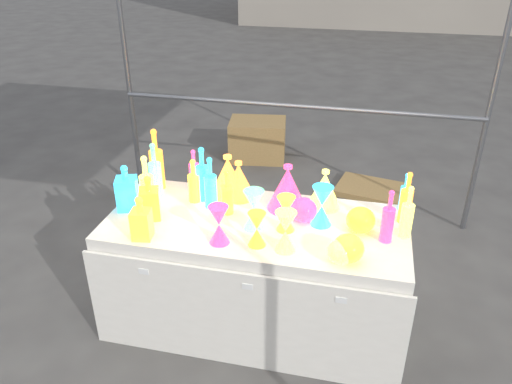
% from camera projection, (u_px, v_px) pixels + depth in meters
% --- Properties ---
extents(ground, '(80.00, 80.00, 0.00)m').
position_uv_depth(ground, '(256.00, 317.00, 3.34)').
color(ground, '#5E5B57').
rests_on(ground, ground).
extents(display_table, '(1.84, 0.83, 0.75)m').
position_uv_depth(display_table, '(256.00, 273.00, 3.15)').
color(display_table, white).
rests_on(display_table, ground).
extents(cardboard_box_closed, '(0.66, 0.52, 0.44)m').
position_uv_depth(cardboard_box_closed, '(258.00, 140.00, 5.55)').
color(cardboard_box_closed, '#A37E4A').
rests_on(cardboard_box_closed, ground).
extents(cardboard_box_flat, '(0.75, 0.60, 0.06)m').
position_uv_depth(cardboard_box_flat, '(372.00, 190.00, 4.91)').
color(cardboard_box_flat, '#A37E4A').
rests_on(cardboard_box_flat, ground).
extents(bottle_0, '(0.08, 0.08, 0.29)m').
position_uv_depth(bottle_0, '(194.00, 181.00, 3.15)').
color(bottle_0, red).
rests_on(bottle_0, display_table).
extents(bottle_1, '(0.11, 0.11, 0.36)m').
position_uv_depth(bottle_1, '(202.00, 174.00, 3.15)').
color(bottle_1, '#198C1E').
rests_on(bottle_1, display_table).
extents(bottle_2, '(0.11, 0.11, 0.42)m').
position_uv_depth(bottle_2, '(156.00, 159.00, 3.28)').
color(bottle_2, yellow).
rests_on(bottle_2, display_table).
extents(bottle_3, '(0.09, 0.09, 0.27)m').
position_uv_depth(bottle_3, '(194.00, 169.00, 3.32)').
color(bottle_3, '#1B479F').
rests_on(bottle_3, display_table).
extents(bottle_4, '(0.11, 0.11, 0.36)m').
position_uv_depth(bottle_4, '(147.00, 183.00, 3.03)').
color(bottle_4, '#146F7D').
rests_on(bottle_4, display_table).
extents(bottle_5, '(0.10, 0.10, 0.38)m').
position_uv_depth(bottle_5, '(155.00, 171.00, 3.17)').
color(bottle_5, '#AE226A').
rests_on(bottle_5, display_table).
extents(bottle_6, '(0.09, 0.09, 0.29)m').
position_uv_depth(bottle_6, '(227.00, 192.00, 3.01)').
color(bottle_6, red).
rests_on(bottle_6, display_table).
extents(bottle_7, '(0.10, 0.10, 0.34)m').
position_uv_depth(bottle_7, '(210.00, 182.00, 3.07)').
color(bottle_7, '#198C1E').
rests_on(bottle_7, display_table).
extents(decanter_0, '(0.12, 0.12, 0.26)m').
position_uv_depth(decanter_0, '(141.00, 217.00, 2.77)').
color(decanter_0, red).
rests_on(decanter_0, display_table).
extents(decanter_1, '(0.15, 0.15, 0.28)m').
position_uv_depth(decanter_1, '(149.00, 197.00, 2.96)').
color(decanter_1, yellow).
rests_on(decanter_1, display_table).
extents(decanter_2, '(0.16, 0.16, 0.30)m').
position_uv_depth(decanter_2, '(126.00, 187.00, 3.06)').
color(decanter_2, '#198C1E').
rests_on(decanter_2, display_table).
extents(hourglass_0, '(0.13, 0.13, 0.20)m').
position_uv_depth(hourglass_0, '(257.00, 229.00, 2.72)').
color(hourglass_0, yellow).
rests_on(hourglass_0, display_table).
extents(hourglass_1, '(0.11, 0.11, 0.23)m').
position_uv_depth(hourglass_1, '(219.00, 225.00, 2.73)').
color(hourglass_1, '#1B479F').
rests_on(hourglass_1, display_table).
extents(hourglass_2, '(0.15, 0.15, 0.24)m').
position_uv_depth(hourglass_2, '(285.00, 231.00, 2.67)').
color(hourglass_2, '#146F7D').
rests_on(hourglass_2, display_table).
extents(hourglass_3, '(0.14, 0.14, 0.25)m').
position_uv_depth(hourglass_3, '(254.00, 210.00, 2.86)').
color(hourglass_3, '#AE226A').
rests_on(hourglass_3, display_table).
extents(hourglass_4, '(0.11, 0.11, 0.22)m').
position_uv_depth(hourglass_4, '(286.00, 213.00, 2.86)').
color(hourglass_4, red).
rests_on(hourglass_4, display_table).
extents(hourglass_5, '(0.14, 0.14, 0.25)m').
position_uv_depth(hourglass_5, '(322.00, 206.00, 2.90)').
color(hourglass_5, '#198C1E').
rests_on(hourglass_5, display_table).
extents(globe_0, '(0.17, 0.17, 0.14)m').
position_uv_depth(globe_0, '(348.00, 250.00, 2.60)').
color(globe_0, red).
rests_on(globe_0, display_table).
extents(globe_1, '(0.15, 0.15, 0.12)m').
position_uv_depth(globe_1, '(341.00, 253.00, 2.59)').
color(globe_1, '#146F7D').
rests_on(globe_1, display_table).
extents(globe_2, '(0.19, 0.19, 0.13)m').
position_uv_depth(globe_2, '(361.00, 221.00, 2.86)').
color(globe_2, yellow).
rests_on(globe_2, display_table).
extents(globe_3, '(0.16, 0.16, 0.13)m').
position_uv_depth(globe_3, '(304.00, 211.00, 2.97)').
color(globe_3, '#1B479F').
rests_on(globe_3, display_table).
extents(lampshade_0, '(0.33, 0.33, 0.29)m').
position_uv_depth(lampshade_0, '(228.00, 176.00, 3.21)').
color(lampshade_0, '#D3E22F').
rests_on(lampshade_0, display_table).
extents(lampshade_1, '(0.21, 0.21, 0.25)m').
position_uv_depth(lampshade_1, '(239.00, 180.00, 3.20)').
color(lampshade_1, '#D3E22F').
rests_on(lampshade_1, display_table).
extents(lampshade_2, '(0.28, 0.28, 0.29)m').
position_uv_depth(lampshade_2, '(287.00, 187.00, 3.07)').
color(lampshade_2, '#1B479F').
rests_on(lampshade_2, display_table).
extents(lampshade_3, '(0.25, 0.25, 0.25)m').
position_uv_depth(lampshade_3, '(325.00, 188.00, 3.09)').
color(lampshade_3, '#146F7D').
rests_on(lampshade_3, display_table).
extents(bottle_8, '(0.07, 0.07, 0.25)m').
position_uv_depth(bottle_8, '(405.00, 192.00, 3.05)').
color(bottle_8, '#198C1E').
rests_on(bottle_8, display_table).
extents(bottle_9, '(0.09, 0.09, 0.33)m').
position_uv_depth(bottle_9, '(407.00, 197.00, 2.91)').
color(bottle_9, yellow).
rests_on(bottle_9, display_table).
extents(bottle_10, '(0.08, 0.08, 0.32)m').
position_uv_depth(bottle_10, '(389.00, 216.00, 2.73)').
color(bottle_10, '#1B479F').
rests_on(bottle_10, display_table).
extents(bottle_11, '(0.07, 0.07, 0.32)m').
position_uv_depth(bottle_11, '(408.00, 212.00, 2.77)').
color(bottle_11, '#146F7D').
rests_on(bottle_11, display_table).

